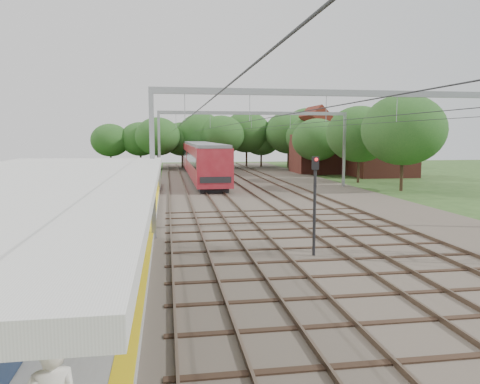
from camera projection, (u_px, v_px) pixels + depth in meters
ballast_bed at (272, 195)px, 37.81m from camera, size 18.00×90.00×0.10m
platform at (95, 243)px, 20.34m from camera, size 5.00×52.00×0.35m
yellow_stripe at (148, 237)px, 20.66m from camera, size 0.45×52.00×0.01m
station_building at (4, 236)px, 13.03m from camera, size 3.41×18.00×3.40m
canopy at (33, 182)px, 12.03m from camera, size 6.40×20.00×3.44m
rail_tracks at (241, 194)px, 37.41m from camera, size 11.80×88.00×0.15m
catenary_system at (279, 126)px, 32.44m from camera, size 17.22×88.00×7.00m
tree_band at (227, 135)px, 63.81m from camera, size 31.72×30.88×8.82m
house_near at (381, 151)px, 55.76m from camera, size 7.00×6.12×7.89m
house_far at (325, 148)px, 60.85m from camera, size 8.00×6.12×8.66m
bicycle at (66, 292)px, 11.77m from camera, size 1.85×1.36×1.10m
train at (199, 158)px, 56.03m from camera, size 3.04×37.78×3.98m
signal_post at (315, 197)px, 18.28m from camera, size 0.31×0.28×4.01m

